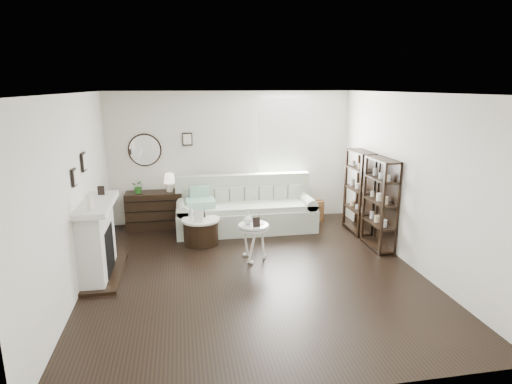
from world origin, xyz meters
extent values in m
plane|color=black|center=(0.00, 0.00, 0.00)|extent=(5.50, 5.50, 0.00)
plane|color=white|center=(0.00, 0.00, 2.70)|extent=(5.50, 5.50, 0.00)
plane|color=silver|center=(0.00, 2.75, 1.35)|extent=(5.00, 0.00, 5.00)
plane|color=silver|center=(0.00, -2.75, 1.35)|extent=(5.00, 0.00, 5.00)
plane|color=silver|center=(-2.50, 0.00, 1.35)|extent=(0.00, 5.50, 5.50)
plane|color=silver|center=(2.50, 0.00, 1.35)|extent=(0.00, 5.50, 5.50)
cube|color=white|center=(1.10, 2.73, 1.60)|extent=(1.00, 0.02, 1.80)
cube|color=white|center=(1.10, 2.67, 1.60)|extent=(1.15, 0.02, 1.90)
cylinder|color=silver|center=(-1.75, 2.72, 1.55)|extent=(0.60, 0.03, 0.60)
cube|color=black|center=(-0.90, 2.72, 1.75)|extent=(0.20, 0.03, 0.26)
cube|color=silver|center=(-2.33, 0.30, 0.55)|extent=(0.34, 1.20, 1.10)
cube|color=black|center=(-2.30, 0.30, 0.40)|extent=(0.30, 0.65, 0.70)
cube|color=silver|center=(-2.28, 0.30, 1.12)|extent=(0.44, 1.35, 0.08)
cube|color=black|center=(-2.25, 0.30, 0.03)|extent=(0.50, 1.40, 0.05)
cylinder|color=silver|center=(-2.28, -0.15, 1.27)|extent=(0.08, 0.08, 0.22)
cube|color=black|center=(-2.28, 0.70, 1.23)|extent=(0.10, 0.03, 0.14)
cube|color=black|center=(-2.47, -0.05, 1.60)|extent=(0.03, 0.18, 0.24)
cube|color=black|center=(-2.47, 0.60, 1.70)|extent=(0.03, 0.22, 0.28)
cube|color=black|center=(2.33, 1.55, 0.80)|extent=(0.30, 0.80, 1.60)
cylinder|color=#D1B690|center=(2.31, 1.30, 0.52)|extent=(0.08, 0.08, 0.11)
cylinder|color=#D1B690|center=(2.31, 1.55, 0.52)|extent=(0.08, 0.08, 0.11)
cylinder|color=#D1B690|center=(2.31, 1.80, 0.52)|extent=(0.08, 0.08, 0.11)
cylinder|color=#D1B690|center=(2.31, 1.30, 0.92)|extent=(0.08, 0.08, 0.11)
cylinder|color=#D1B690|center=(2.31, 1.55, 0.92)|extent=(0.08, 0.08, 0.11)
cylinder|color=#D1B690|center=(2.31, 1.80, 0.92)|extent=(0.08, 0.08, 0.11)
cylinder|color=#D1B690|center=(2.31, 1.30, 1.32)|extent=(0.08, 0.08, 0.11)
cylinder|color=#D1B690|center=(2.31, 1.55, 1.32)|extent=(0.08, 0.08, 0.11)
cylinder|color=#D1B690|center=(2.31, 1.80, 1.32)|extent=(0.08, 0.08, 0.11)
cube|color=black|center=(2.33, 0.65, 0.80)|extent=(0.30, 0.80, 1.60)
cylinder|color=#D1B690|center=(2.31, 0.40, 0.52)|extent=(0.08, 0.08, 0.11)
cylinder|color=#D1B690|center=(2.31, 0.65, 0.52)|extent=(0.08, 0.08, 0.11)
cylinder|color=#D1B690|center=(2.31, 0.90, 0.52)|extent=(0.08, 0.08, 0.11)
cylinder|color=#D1B690|center=(2.31, 0.40, 0.92)|extent=(0.08, 0.08, 0.11)
cylinder|color=#D1B690|center=(2.31, 0.65, 0.92)|extent=(0.08, 0.08, 0.11)
cylinder|color=#D1B690|center=(2.31, 0.90, 0.92)|extent=(0.08, 0.08, 0.11)
cylinder|color=#D1B690|center=(2.31, 0.40, 1.32)|extent=(0.08, 0.08, 0.11)
cylinder|color=#D1B690|center=(2.31, 0.65, 1.32)|extent=(0.08, 0.08, 0.11)
cylinder|color=#D1B690|center=(2.31, 0.90, 1.32)|extent=(0.08, 0.08, 0.11)
cube|color=#ABB6A2|center=(0.18, 2.00, 0.22)|extent=(2.73, 0.94, 0.44)
cube|color=#ABB6A2|center=(0.18, 1.97, 0.49)|extent=(2.36, 0.75, 0.10)
cube|color=#ABB6A2|center=(0.18, 2.37, 0.64)|extent=(2.73, 0.21, 0.84)
cube|color=#ABB6A2|center=(-1.06, 2.00, 0.27)|extent=(0.23, 0.89, 0.55)
cube|color=#ABB6A2|center=(1.42, 2.00, 0.27)|extent=(0.23, 0.89, 0.55)
cube|color=#268C67|center=(-0.71, 1.95, 0.62)|extent=(0.57, 0.47, 0.14)
cube|color=brown|center=(1.54, 2.30, 0.22)|extent=(0.69, 0.30, 0.44)
cube|color=black|center=(-1.61, 2.47, 0.37)|extent=(1.11, 0.46, 0.74)
cube|color=black|center=(-1.61, 2.23, 0.20)|extent=(1.06, 0.01, 0.02)
cube|color=black|center=(-1.61, 2.23, 0.41)|extent=(1.06, 0.01, 0.02)
cube|color=black|center=(-1.61, 2.23, 0.61)|extent=(1.06, 0.01, 0.01)
imported|color=#23601B|center=(-1.89, 2.42, 0.87)|extent=(0.30, 0.28, 0.27)
cylinder|color=black|center=(-0.74, 1.39, 0.22)|extent=(0.63, 0.63, 0.44)
cylinder|color=silver|center=(-0.74, 1.39, 0.46)|extent=(0.68, 0.68, 0.04)
cylinder|color=white|center=(0.07, 0.49, 0.59)|extent=(0.49, 0.49, 0.03)
cylinder|color=silver|center=(0.07, 0.49, 0.55)|extent=(0.50, 0.50, 0.02)
cylinder|color=silver|center=(0.07, 0.49, 0.29)|extent=(0.04, 0.04, 0.57)
cylinder|color=silver|center=(-0.91, 1.31, 0.61)|extent=(0.06, 0.06, 0.27)
cube|color=silver|center=(-0.79, 1.22, 0.58)|extent=(0.17, 0.08, 0.21)
cube|color=black|center=(0.09, 0.36, 0.69)|extent=(0.12, 0.06, 0.16)
camera|label=1|loc=(-1.04, -6.02, 2.80)|focal=30.00mm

